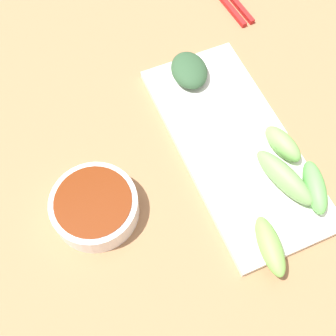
{
  "coord_description": "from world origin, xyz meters",
  "views": [
    {
      "loc": [
        -0.14,
        -0.26,
        0.54
      ],
      "look_at": [
        -0.04,
        -0.03,
        0.05
      ],
      "focal_mm": 46.33,
      "sensor_mm": 36.0,
      "label": 1
    }
  ],
  "objects": [
    {
      "name": "tabletop",
      "position": [
        0.0,
        0.0,
        0.01
      ],
      "size": [
        2.1,
        2.1,
        0.02
      ],
      "primitive_type": "cube",
      "color": "#99704A",
      "rests_on": "ground"
    },
    {
      "name": "sauce_bowl",
      "position": [
        -0.14,
        -0.04,
        0.04
      ],
      "size": [
        0.11,
        0.11,
        0.04
      ],
      "color": "white",
      "rests_on": "tabletop"
    },
    {
      "name": "serving_plate",
      "position": [
        0.06,
        -0.02,
        0.03
      ],
      "size": [
        0.15,
        0.33,
        0.01
      ],
      "primitive_type": "cube",
      "color": "white",
      "rests_on": "tabletop"
    },
    {
      "name": "broccoli_leafy_0",
      "position": [
        0.05,
        0.11,
        0.04
      ],
      "size": [
        0.06,
        0.07,
        0.03
      ],
      "primitive_type": "ellipsoid",
      "rotation": [
        0.0,
        0.0,
        -0.12
      ],
      "color": "#2F5232",
      "rests_on": "serving_plate"
    },
    {
      "name": "broccoli_stalk_1",
      "position": [
        0.12,
        -0.12,
        0.05
      ],
      "size": [
        0.05,
        0.08,
        0.03
      ],
      "primitive_type": "ellipsoid",
      "rotation": [
        0.0,
        0.0,
        -0.32
      ],
      "color": "#61BB55",
      "rests_on": "serving_plate"
    },
    {
      "name": "broccoli_stalk_2",
      "position": [
        0.09,
        -0.1,
        0.05
      ],
      "size": [
        0.05,
        0.1,
        0.03
      ],
      "primitive_type": "ellipsoid",
      "rotation": [
        0.0,
        0.0,
        0.27
      ],
      "color": "#73A35B",
      "rests_on": "serving_plate"
    },
    {
      "name": "broccoli_stalk_3",
      "position": [
        0.03,
        -0.17,
        0.04
      ],
      "size": [
        0.04,
        0.08,
        0.03
      ],
      "primitive_type": "ellipsoid",
      "rotation": [
        0.0,
        0.0,
        -0.16
      ],
      "color": "#78B94F",
      "rests_on": "serving_plate"
    },
    {
      "name": "broccoli_stalk_4",
      "position": [
        0.12,
        -0.05,
        0.05
      ],
      "size": [
        0.04,
        0.07,
        0.03
      ],
      "primitive_type": "ellipsoid",
      "rotation": [
        0.0,
        0.0,
        0.22
      ],
      "color": "#79B75A",
      "rests_on": "serving_plate"
    }
  ]
}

